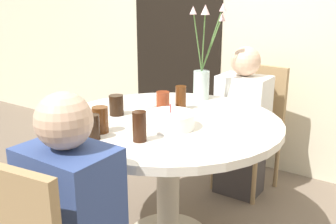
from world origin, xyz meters
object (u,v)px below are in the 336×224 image
object	(u,v)px
drink_glass_1	(93,127)
drink_glass_0	(116,105)
drink_glass_4	(139,126)
drink_glass_5	(100,120)
side_plate	(142,105)
drink_glass_2	(163,102)
birthday_cake	(170,120)
drink_glass_3	(181,98)
person_boy	(242,127)
flower_vase	(203,70)
chair_near_front	(253,121)

from	to	relation	value
drink_glass_1	drink_glass_0	bearing A→B (deg)	115.46
drink_glass_4	drink_glass_5	bearing A→B (deg)	-176.68
drink_glass_0	drink_glass_5	distance (m)	0.29
side_plate	drink_glass_0	world-z (taller)	drink_glass_0
drink_glass_0	drink_glass_2	world-z (taller)	drink_glass_2
side_plate	drink_glass_0	xyz separation A→B (m)	(-0.00, -0.22, 0.05)
birthday_cake	drink_glass_1	distance (m)	0.39
drink_glass_1	drink_glass_2	distance (m)	0.52
drink_glass_3	person_boy	xyz separation A→B (m)	(0.15, 0.58, -0.32)
side_plate	person_boy	distance (m)	0.80
drink_glass_0	drink_glass_5	size ratio (longest dim) A/B	0.89
drink_glass_3	drink_glass_0	bearing A→B (deg)	-128.66
drink_glass_1	drink_glass_3	distance (m)	0.64
person_boy	birthday_cake	bearing A→B (deg)	-90.93
drink_glass_3	drink_glass_4	distance (m)	0.55
birthday_cake	drink_glass_3	distance (m)	0.33
flower_vase	drink_glass_2	size ratio (longest dim) A/B	4.86
chair_near_front	drink_glass_0	xyz separation A→B (m)	(-0.40, -1.03, 0.29)
side_plate	chair_near_front	bearing A→B (deg)	63.84
chair_near_front	side_plate	size ratio (longest dim) A/B	5.16
chair_near_front	flower_vase	distance (m)	0.65
birthday_cake	drink_glass_2	distance (m)	0.26
drink_glass_1	drink_glass_2	bearing A→B (deg)	86.96
birthday_cake	drink_glass_5	xyz separation A→B (m)	(-0.24, -0.25, 0.02)
birthday_cake	person_boy	bearing A→B (deg)	89.07
chair_near_front	side_plate	distance (m)	0.94
drink_glass_5	birthday_cake	bearing A→B (deg)	46.01
drink_glass_1	chair_near_front	bearing A→B (deg)	80.21
chair_near_front	flower_vase	world-z (taller)	flower_vase
birthday_cake	flower_vase	bearing A→B (deg)	103.66
drink_glass_4	drink_glass_5	size ratio (longest dim) A/B	1.09
drink_glass_2	drink_glass_0	bearing A→B (deg)	-137.49
drink_glass_0	chair_near_front	bearing A→B (deg)	68.80
chair_near_front	drink_glass_2	world-z (taller)	chair_near_front
drink_glass_2	drink_glass_3	xyz separation A→B (m)	(0.04, 0.12, 0.01)
drink_glass_1	drink_glass_4	world-z (taller)	drink_glass_4
drink_glass_5	flower_vase	bearing A→B (deg)	83.40
drink_glass_2	drink_glass_4	xyz separation A→B (m)	(0.16, -0.42, 0.01)
drink_glass_5	side_plate	bearing A→B (deg)	104.69
drink_glass_0	drink_glass_2	size ratio (longest dim) A/B	0.91
birthday_cake	flower_vase	xyz separation A→B (m)	(-0.14, 0.58, 0.15)
drink_glass_5	drink_glass_2	bearing A→B (deg)	81.76
drink_glass_3	drink_glass_4	world-z (taller)	same
drink_glass_2	person_boy	bearing A→B (deg)	74.84
birthday_cake	drink_glass_4	world-z (taller)	drink_glass_4
side_plate	person_boy	world-z (taller)	person_boy
side_plate	drink_glass_2	xyz separation A→B (m)	(0.19, -0.05, 0.06)
drink_glass_4	person_boy	distance (m)	1.16
drink_glass_2	drink_glass_4	bearing A→B (deg)	-68.54
drink_glass_2	drink_glass_5	distance (m)	0.44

